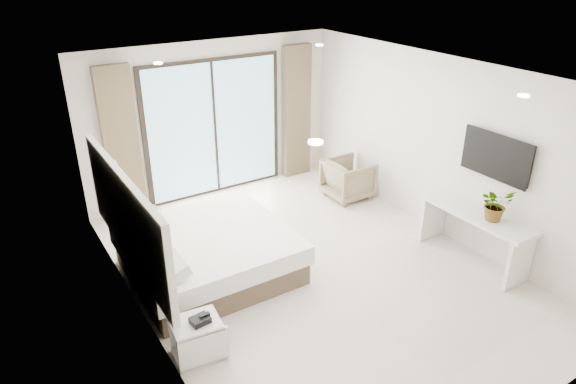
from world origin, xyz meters
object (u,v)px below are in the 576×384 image
(nightstand, at_px, (197,339))
(armchair, at_px, (348,177))
(console_desk, at_px, (475,225))
(bed, at_px, (208,254))

(nightstand, distance_m, armchair, 4.49)
(console_desk, relative_size, armchair, 2.17)
(bed, bearing_deg, nightstand, -118.48)
(console_desk, bearing_deg, nightstand, 175.91)
(nightstand, xyz_separation_m, console_desk, (4.06, -0.29, 0.33))
(nightstand, bearing_deg, armchair, 37.24)
(console_desk, distance_m, armchair, 2.59)
(nightstand, bearing_deg, console_desk, 2.63)
(bed, relative_size, console_desk, 1.27)
(console_desk, height_order, armchair, console_desk)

